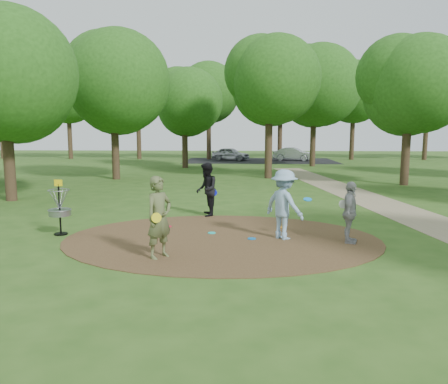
{
  "coord_description": "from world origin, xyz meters",
  "views": [
    {
      "loc": [
        0.61,
        -11.31,
        2.88
      ],
      "look_at": [
        0.0,
        1.2,
        1.1
      ],
      "focal_mm": 35.0,
      "sensor_mm": 36.0,
      "label": 1
    }
  ],
  "objects": [
    {
      "name": "player_observer_with_disc",
      "position": [
        -1.31,
        -1.79,
        0.94
      ],
      "size": [
        0.77,
        0.81,
        1.87
      ],
      "color": "#545C35",
      "rests_on": "ground"
    },
    {
      "name": "ground",
      "position": [
        0.0,
        0.0,
        0.0
      ],
      "size": [
        100.0,
        100.0,
        0.0
      ],
      "primitive_type": "plane",
      "color": "#2D5119",
      "rests_on": "ground"
    },
    {
      "name": "disc_ground_blue",
      "position": [
        0.8,
        -0.01,
        0.03
      ],
      "size": [
        0.22,
        0.22,
        0.02
      ],
      "primitive_type": "cylinder",
      "color": "blue",
      "rests_on": "dirt_clearing"
    },
    {
      "name": "disc_golf_basket",
      "position": [
        -4.5,
        0.3,
        0.87
      ],
      "size": [
        0.63,
        0.63,
        1.54
      ],
      "color": "black",
      "rests_on": "ground"
    },
    {
      "name": "player_waiting_with_disc",
      "position": [
        3.28,
        -0.26,
        0.8
      ],
      "size": [
        0.66,
        1.01,
        1.6
      ],
      "color": "#979699",
      "rests_on": "ground"
    },
    {
      "name": "player_walking_with_disc",
      "position": [
        -0.68,
        3.13,
        0.9
      ],
      "size": [
        0.77,
        0.94,
        1.81
      ],
      "color": "black",
      "rests_on": "ground"
    },
    {
      "name": "parking_lot",
      "position": [
        2.0,
        30.0,
        0.0
      ],
      "size": [
        14.0,
        8.0,
        0.01
      ],
      "primitive_type": "cube",
      "color": "black",
      "rests_on": "ground"
    },
    {
      "name": "player_throwing_with_disc",
      "position": [
        1.64,
        0.1,
        0.93
      ],
      "size": [
        1.39,
        1.34,
        1.86
      ],
      "color": "#8AAECE",
      "rests_on": "ground"
    },
    {
      "name": "dirt_clearing",
      "position": [
        0.0,
        0.0,
        0.01
      ],
      "size": [
        8.4,
        8.4,
        0.02
      ],
      "primitive_type": "cylinder",
      "color": "#47301C",
      "rests_on": "ground"
    },
    {
      "name": "disc_ground_cyan",
      "position": [
        -0.32,
        0.59,
        0.03
      ],
      "size": [
        0.22,
        0.22,
        0.02
      ],
      "primitive_type": "cylinder",
      "color": "#1AD0C1",
      "rests_on": "dirt_clearing"
    },
    {
      "name": "car_left",
      "position": [
        -0.78,
        30.38,
        0.61
      ],
      "size": [
        3.89,
        2.6,
        1.23
      ],
      "primitive_type": "imported",
      "rotation": [
        0.0,
        0.0,
        1.22
      ],
      "color": "#AAAAB2",
      "rests_on": "ground"
    },
    {
      "name": "disc_ground_orange",
      "position": [
        1.68,
        1.39,
        0.03
      ],
      "size": [
        0.22,
        0.22,
        0.02
      ],
      "primitive_type": "cylinder",
      "color": "orange",
      "rests_on": "dirt_clearing"
    },
    {
      "name": "footpath",
      "position": [
        6.5,
        2.0,
        0.01
      ],
      "size": [
        7.55,
        39.89,
        0.01
      ],
      "primitive_type": "cube",
      "rotation": [
        0.0,
        0.0,
        0.14
      ],
      "color": "#8C7A5B",
      "rests_on": "ground"
    },
    {
      "name": "disc_ground_red",
      "position": [
        -1.69,
        1.35,
        0.03
      ],
      "size": [
        0.22,
        0.22,
        0.02
      ],
      "primitive_type": "cylinder",
      "color": "red",
      "rests_on": "dirt_clearing"
    },
    {
      "name": "car_right",
      "position": [
        5.17,
        30.24,
        0.62
      ],
      "size": [
        3.98,
        2.27,
        1.24
      ],
      "primitive_type": "imported",
      "rotation": [
        0.0,
        0.0,
        1.3
      ],
      "color": "#AAADB2",
      "rests_on": "ground"
    },
    {
      "name": "tree_ring",
      "position": [
        1.86,
        9.39,
        5.21
      ],
      "size": [
        37.48,
        45.75,
        9.34
      ],
      "color": "#332316",
      "rests_on": "ground"
    }
  ]
}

